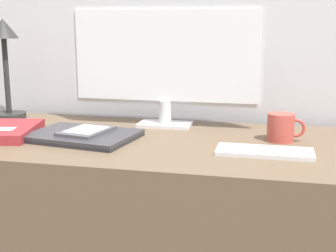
{
  "coord_description": "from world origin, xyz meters",
  "views": [
    {
      "loc": [
        0.39,
        -1.17,
        1.07
      ],
      "look_at": [
        0.09,
        0.12,
        0.78
      ],
      "focal_mm": 50.0,
      "sensor_mm": 36.0,
      "label": 1
    }
  ],
  "objects_px": {
    "monitor": "(165,60)",
    "desk_lamp": "(5,54)",
    "ereader": "(86,131)",
    "notebook": "(5,131)",
    "coffee_mug": "(281,127)",
    "keyboard": "(265,151)",
    "laptop": "(83,136)"
  },
  "relations": [
    {
      "from": "monitor",
      "to": "desk_lamp",
      "type": "distance_m",
      "value": 0.61
    },
    {
      "from": "ereader",
      "to": "notebook",
      "type": "height_order",
      "value": "notebook"
    },
    {
      "from": "monitor",
      "to": "desk_lamp",
      "type": "relative_size",
      "value": 1.8
    },
    {
      "from": "monitor",
      "to": "coffee_mug",
      "type": "height_order",
      "value": "monitor"
    },
    {
      "from": "keyboard",
      "to": "laptop",
      "type": "distance_m",
      "value": 0.56
    },
    {
      "from": "laptop",
      "to": "ereader",
      "type": "bearing_deg",
      "value": 38.69
    },
    {
      "from": "desk_lamp",
      "to": "coffee_mug",
      "type": "xyz_separation_m",
      "value": [
        1.01,
        -0.14,
        -0.2
      ]
    },
    {
      "from": "monitor",
      "to": "notebook",
      "type": "distance_m",
      "value": 0.57
    },
    {
      "from": "laptop",
      "to": "ereader",
      "type": "height_order",
      "value": "ereader"
    },
    {
      "from": "notebook",
      "to": "coffee_mug",
      "type": "height_order",
      "value": "coffee_mug"
    },
    {
      "from": "laptop",
      "to": "coffee_mug",
      "type": "xyz_separation_m",
      "value": [
        0.6,
        0.11,
        0.03
      ]
    },
    {
      "from": "keyboard",
      "to": "ereader",
      "type": "xyz_separation_m",
      "value": [
        -0.55,
        0.06,
        0.02
      ]
    },
    {
      "from": "keyboard",
      "to": "ereader",
      "type": "bearing_deg",
      "value": 174.03
    },
    {
      "from": "monitor",
      "to": "desk_lamp",
      "type": "xyz_separation_m",
      "value": [
        -0.61,
        0.0,
        0.01
      ]
    },
    {
      "from": "desk_lamp",
      "to": "keyboard",
      "type": "bearing_deg",
      "value": -17.13
    },
    {
      "from": "ereader",
      "to": "desk_lamp",
      "type": "height_order",
      "value": "desk_lamp"
    },
    {
      "from": "keyboard",
      "to": "ereader",
      "type": "height_order",
      "value": "ereader"
    },
    {
      "from": "keyboard",
      "to": "notebook",
      "type": "relative_size",
      "value": 0.92
    },
    {
      "from": "monitor",
      "to": "keyboard",
      "type": "height_order",
      "value": "monitor"
    },
    {
      "from": "notebook",
      "to": "monitor",
      "type": "bearing_deg",
      "value": 29.01
    },
    {
      "from": "laptop",
      "to": "coffee_mug",
      "type": "height_order",
      "value": "coffee_mug"
    },
    {
      "from": "laptop",
      "to": "ereader",
      "type": "xyz_separation_m",
      "value": [
        0.01,
        0.01,
        0.01
      ]
    },
    {
      "from": "keyboard",
      "to": "notebook",
      "type": "height_order",
      "value": "notebook"
    },
    {
      "from": "ereader",
      "to": "desk_lamp",
      "type": "xyz_separation_m",
      "value": [
        -0.41,
        0.24,
        0.22
      ]
    },
    {
      "from": "notebook",
      "to": "ereader",
      "type": "bearing_deg",
      "value": 5.18
    },
    {
      "from": "keyboard",
      "to": "desk_lamp",
      "type": "height_order",
      "value": "desk_lamp"
    },
    {
      "from": "coffee_mug",
      "to": "ereader",
      "type": "bearing_deg",
      "value": -170.13
    },
    {
      "from": "laptop",
      "to": "desk_lamp",
      "type": "bearing_deg",
      "value": 148.52
    },
    {
      "from": "monitor",
      "to": "desk_lamp",
      "type": "height_order",
      "value": "monitor"
    },
    {
      "from": "ereader",
      "to": "coffee_mug",
      "type": "distance_m",
      "value": 0.6
    },
    {
      "from": "monitor",
      "to": "coffee_mug",
      "type": "distance_m",
      "value": 0.46
    },
    {
      "from": "laptop",
      "to": "notebook",
      "type": "relative_size",
      "value": 1.22
    }
  ]
}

